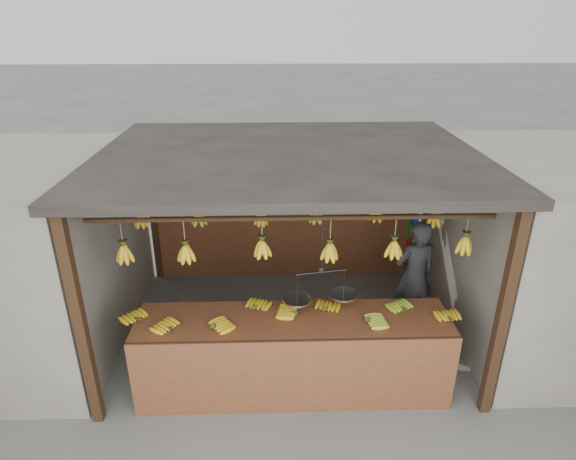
{
  "coord_description": "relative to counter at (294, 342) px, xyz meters",
  "views": [
    {
      "loc": [
        -0.18,
        -5.3,
        3.78
      ],
      "look_at": [
        0.0,
        0.3,
        1.3
      ],
      "focal_mm": 30.0,
      "sensor_mm": 36.0,
      "label": 1
    }
  ],
  "objects": [
    {
      "name": "neighbor_right",
      "position": [
        3.59,
        1.22,
        0.44
      ],
      "size": [
        3.0,
        3.0,
        2.3
      ],
      "primitive_type": "cube",
      "color": "slate",
      "rests_on": "ground"
    },
    {
      "name": "ground",
      "position": [
        -0.01,
        1.22,
        -0.71
      ],
      "size": [
        80.0,
        80.0,
        0.0
      ],
      "primitive_type": "plane",
      "color": "#5B5B57"
    },
    {
      "name": "balance_scale",
      "position": [
        0.29,
        0.22,
        0.44
      ],
      "size": [
        0.79,
        0.38,
        0.91
      ],
      "color": "black",
      "rests_on": "ground"
    },
    {
      "name": "vendor",
      "position": [
        1.59,
        1.22,
        0.06
      ],
      "size": [
        0.62,
        0.48,
        1.52
      ],
      "primitive_type": "imported",
      "rotation": [
        0.0,
        0.0,
        3.37
      ],
      "color": "#262628",
      "rests_on": "ground"
    },
    {
      "name": "hanging_bananas",
      "position": [
        -0.01,
        1.21,
        0.93
      ],
      "size": [
        3.65,
        2.23,
        0.38
      ],
      "color": "gold",
      "rests_on": "ground"
    },
    {
      "name": "counter",
      "position": [
        0.0,
        0.0,
        0.0
      ],
      "size": [
        3.48,
        0.75,
        0.96
      ],
      "color": "brown",
      "rests_on": "ground"
    },
    {
      "name": "stall",
      "position": [
        -0.01,
        1.55,
        1.27
      ],
      "size": [
        4.3,
        3.3,
        2.4
      ],
      "color": "black",
      "rests_on": "ground"
    },
    {
      "name": "bag_bundles",
      "position": [
        1.93,
        2.57,
        0.27
      ],
      "size": [
        0.08,
        0.26,
        1.21
      ],
      "color": "yellow",
      "rests_on": "ground"
    }
  ]
}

